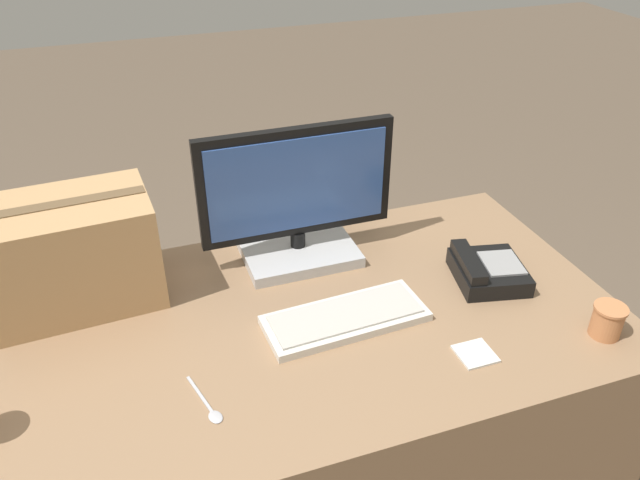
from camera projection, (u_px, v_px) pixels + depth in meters
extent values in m
cube|color=#8C6B4C|center=(279.00, 423.00, 1.79)|extent=(1.80, 0.90, 0.73)
cube|color=#B7B7B7|center=(298.00, 250.00, 1.86)|extent=(0.33, 0.26, 0.03)
cylinder|color=black|center=(298.00, 239.00, 1.83)|extent=(0.04, 0.04, 0.05)
cube|color=black|center=(297.00, 182.00, 1.74)|extent=(0.56, 0.03, 0.32)
cube|color=#2D4C8C|center=(298.00, 185.00, 1.72)|extent=(0.51, 0.01, 0.27)
cube|color=beige|center=(345.00, 318.00, 1.59)|extent=(0.43, 0.19, 0.02)
cube|color=#B7B2A8|center=(346.00, 314.00, 1.59)|extent=(0.39, 0.15, 0.01)
cube|color=black|center=(489.00, 272.00, 1.75)|extent=(0.22, 0.23, 0.05)
cube|color=black|center=(468.00, 262.00, 1.72)|extent=(0.08, 0.20, 0.03)
cube|color=gray|center=(502.00, 263.00, 1.73)|extent=(0.13, 0.14, 0.01)
cylinder|color=#BC7547|center=(607.00, 322.00, 1.54)|extent=(0.08, 0.08, 0.08)
cylinder|color=#BC7547|center=(611.00, 308.00, 1.52)|extent=(0.08, 0.08, 0.01)
cube|color=#B2B2B7|center=(200.00, 394.00, 1.38)|extent=(0.04, 0.13, 0.00)
ellipsoid|color=#B2B2B7|center=(216.00, 417.00, 1.33)|extent=(0.04, 0.05, 0.00)
cube|color=tan|center=(72.00, 253.00, 1.61)|extent=(0.43, 0.30, 0.29)
cube|color=brown|center=(60.00, 204.00, 1.53)|extent=(0.41, 0.07, 0.00)
cube|color=silver|center=(475.00, 354.00, 1.49)|extent=(0.09, 0.09, 0.01)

